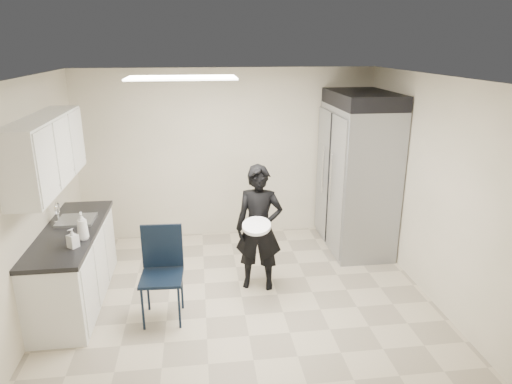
{
  "coord_description": "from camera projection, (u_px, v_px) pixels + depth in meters",
  "views": [
    {
      "loc": [
        -0.45,
        -4.85,
        2.94
      ],
      "look_at": [
        0.2,
        0.2,
        1.27
      ],
      "focal_mm": 32.0,
      "sensor_mm": 36.0,
      "label": 1
    }
  ],
  "objects": [
    {
      "name": "notice_sticker_right",
      "position": [
        42.0,
        205.0,
        5.18
      ],
      "size": [
        0.0,
        0.12,
        0.07
      ],
      "primitive_type": "cube",
      "color": "yellow",
      "rests_on": "left_wall"
    },
    {
      "name": "faucet",
      "position": [
        58.0,
        213.0,
        5.38
      ],
      "size": [
        0.02,
        0.02,
        0.24
      ],
      "primitive_type": "cylinder",
      "color": "silver",
      "rests_on": "countertop"
    },
    {
      "name": "ceiling",
      "position": [
        239.0,
        77.0,
        4.73
      ],
      "size": [
        4.5,
        4.5,
        0.0
      ],
      "primitive_type": "plane",
      "rotation": [
        3.14,
        0.0,
        0.0
      ],
      "color": "silver",
      "rests_on": "back_wall"
    },
    {
      "name": "back_wall",
      "position": [
        228.0,
        155.0,
        7.02
      ],
      "size": [
        4.5,
        0.0,
        4.5
      ],
      "primitive_type": "plane",
      "rotation": [
        1.57,
        0.0,
        0.0
      ],
      "color": "beige",
      "rests_on": "floor"
    },
    {
      "name": "soap_bottle_a",
      "position": [
        82.0,
        226.0,
        4.9
      ],
      "size": [
        0.15,
        0.15,
        0.31
      ],
      "primitive_type": "imported",
      "rotation": [
        0.0,
        0.0,
        0.24
      ],
      "color": "silver",
      "rests_on": "countertop"
    },
    {
      "name": "sink",
      "position": [
        77.0,
        224.0,
        5.45
      ],
      "size": [
        0.42,
        0.4,
        0.14
      ],
      "primitive_type": "cube",
      "color": "gray",
      "rests_on": "countertop"
    },
    {
      "name": "soap_bottle_b",
      "position": [
        73.0,
        238.0,
        4.72
      ],
      "size": [
        0.13,
        0.13,
        0.21
      ],
      "primitive_type": "imported",
      "rotation": [
        0.0,
        0.0,
        -0.67
      ],
      "color": "silver",
      "rests_on": "countertop"
    },
    {
      "name": "man_tuxedo",
      "position": [
        259.0,
        228.0,
        5.56
      ],
      "size": [
        0.65,
        0.52,
        1.57
      ],
      "primitive_type": "imported",
      "rotation": [
        0.0,
        0.0,
        -0.25
      ],
      "color": "black",
      "rests_on": "floor"
    },
    {
      "name": "ceiling_panel",
      "position": [
        182.0,
        78.0,
        5.04
      ],
      "size": [
        1.2,
        0.6,
        0.02
      ],
      "primitive_type": "cube",
      "color": "white",
      "rests_on": "ceiling"
    },
    {
      "name": "fridge_compressor",
      "position": [
        363.0,
        99.0,
        6.28
      ],
      "size": [
        0.8,
        1.35,
        0.2
      ],
      "primitive_type": "cube",
      "color": "black",
      "rests_on": "commercial_fridge"
    },
    {
      "name": "countertop",
      "position": [
        70.0,
        231.0,
        5.21
      ],
      "size": [
        0.64,
        1.95,
        0.05
      ],
      "primitive_type": "cube",
      "color": "black",
      "rests_on": "lower_counter"
    },
    {
      "name": "right_wall",
      "position": [
        429.0,
        188.0,
        5.41
      ],
      "size": [
        0.0,
        4.0,
        4.0
      ],
      "primitive_type": "plane",
      "rotation": [
        1.57,
        0.0,
        -1.57
      ],
      "color": "beige",
      "rests_on": "floor"
    },
    {
      "name": "commercial_fridge",
      "position": [
        357.0,
        179.0,
        6.64
      ],
      "size": [
        0.8,
        1.35,
        2.1
      ],
      "primitive_type": "cube",
      "color": "gray",
      "rests_on": "floor"
    },
    {
      "name": "bucket_lid",
      "position": [
        257.0,
        226.0,
        5.28
      ],
      "size": [
        0.41,
        0.41,
        0.04
      ],
      "primitive_type": "cylinder",
      "rotation": [
        0.0,
        0.0,
        -0.25
      ],
      "color": "white",
      "rests_on": "man_tuxedo"
    },
    {
      "name": "folding_chair",
      "position": [
        162.0,
        278.0,
        4.95
      ],
      "size": [
        0.47,
        0.47,
        1.02
      ],
      "primitive_type": "cube",
      "rotation": [
        0.0,
        0.0,
        -0.05
      ],
      "color": "black",
      "rests_on": "floor"
    },
    {
      "name": "towel_dispenser",
      "position": [
        70.0,
        147.0,
        6.04
      ],
      "size": [
        0.22,
        0.3,
        0.35
      ],
      "primitive_type": "cube",
      "color": "black",
      "rests_on": "left_wall"
    },
    {
      "name": "left_wall",
      "position": [
        31.0,
        204.0,
        4.86
      ],
      "size": [
        0.0,
        4.0,
        4.0
      ],
      "primitive_type": "plane",
      "rotation": [
        1.57,
        0.0,
        1.57
      ],
      "color": "beige",
      "rests_on": "floor"
    },
    {
      "name": "notice_sticker_left",
      "position": [
        35.0,
        208.0,
        4.98
      ],
      "size": [
        0.0,
        0.12,
        0.07
      ],
      "primitive_type": "cube",
      "color": "yellow",
      "rests_on": "left_wall"
    },
    {
      "name": "floor",
      "position": [
        242.0,
        297.0,
        5.54
      ],
      "size": [
        4.5,
        4.5,
        0.0
      ],
      "primitive_type": "plane",
      "color": "#B7AA90",
      "rests_on": "ground"
    },
    {
      "name": "upper_cabinets",
      "position": [
        46.0,
        151.0,
        4.9
      ],
      "size": [
        0.35,
        1.8,
        0.75
      ],
      "primitive_type": "cube",
      "color": "silver",
      "rests_on": "left_wall"
    },
    {
      "name": "lower_counter",
      "position": [
        75.0,
        267.0,
        5.35
      ],
      "size": [
        0.6,
        1.9,
        0.86
      ],
      "primitive_type": "cube",
      "color": "silver",
      "rests_on": "floor"
    }
  ]
}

